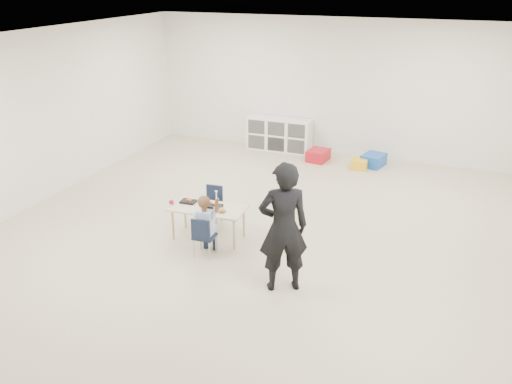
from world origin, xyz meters
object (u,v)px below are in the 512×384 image
at_px(adult, 283,228).
at_px(cubby_shelf, 279,134).
at_px(table, 209,222).
at_px(child, 204,225).
at_px(chair_near, 205,236).

bearing_deg(adult, cubby_shelf, -99.23).
distance_m(table, cubby_shelf, 4.39).
height_order(cubby_shelf, adult, adult).
xyz_separation_m(child, adult, (1.26, -0.40, 0.36)).
distance_m(chair_near, child, 0.17).
relative_size(chair_near, cubby_shelf, 0.42).
bearing_deg(chair_near, adult, -20.88).
bearing_deg(chair_near, table, 107.16).
bearing_deg(child, adult, -20.88).
relative_size(cubby_shelf, adult, 0.85).
bearing_deg(child, table, 107.16).
distance_m(table, child, 0.55).
relative_size(chair_near, child, 0.63).
distance_m(chair_near, cubby_shelf, 4.88).
bearing_deg(adult, table, -60.43).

